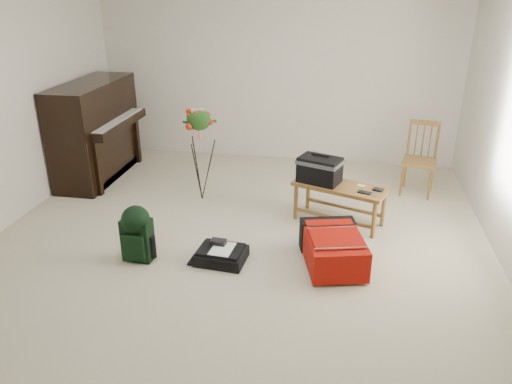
% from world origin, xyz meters
% --- Properties ---
extents(floor, '(5.00, 5.50, 0.01)m').
position_xyz_m(floor, '(0.00, 0.00, 0.00)').
color(floor, beige).
rests_on(floor, ground).
extents(wall_back, '(5.00, 0.04, 2.50)m').
position_xyz_m(wall_back, '(0.00, 2.75, 1.25)').
color(wall_back, silver).
rests_on(wall_back, floor).
extents(piano, '(0.71, 1.50, 1.25)m').
position_xyz_m(piano, '(-2.19, 1.60, 0.60)').
color(piano, black).
rests_on(piano, floor).
extents(bench, '(1.05, 0.71, 0.75)m').
position_xyz_m(bench, '(0.82, 0.74, 0.53)').
color(bench, olive).
rests_on(bench, floor).
extents(dining_chair, '(0.45, 0.45, 0.88)m').
position_xyz_m(dining_chair, '(1.90, 1.78, 0.43)').
color(dining_chair, olive).
rests_on(dining_chair, floor).
extents(red_suitcase, '(0.67, 0.85, 0.32)m').
position_xyz_m(red_suitcase, '(0.95, -0.07, 0.17)').
color(red_suitcase, '#B31407').
rests_on(red_suitcase, floor).
extents(black_duffel, '(0.48, 0.40, 0.19)m').
position_xyz_m(black_duffel, '(-0.08, -0.25, 0.07)').
color(black_duffel, black).
rests_on(black_duffel, floor).
extents(green_backpack, '(0.29, 0.27, 0.54)m').
position_xyz_m(green_backpack, '(-0.85, -0.35, 0.30)').
color(green_backpack, black).
rests_on(green_backpack, floor).
extents(flower_stand, '(0.44, 0.44, 1.14)m').
position_xyz_m(flower_stand, '(-0.65, 1.10, 0.55)').
color(flower_stand, black).
rests_on(flower_stand, floor).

